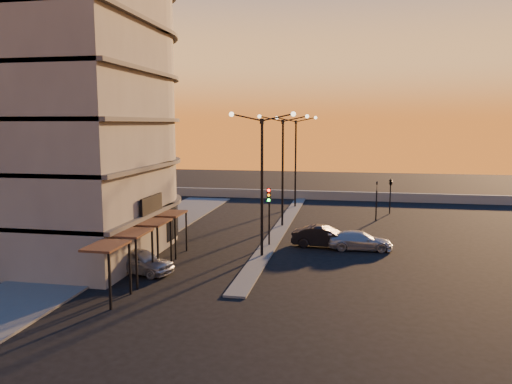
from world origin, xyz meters
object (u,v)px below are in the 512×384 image
object	(u,v)px
car_hatchback	(139,261)
streetlamp_mid	(283,161)
car_wagon	(360,241)
car_sedan	(325,237)
traffic_light_main	(269,207)

from	to	relation	value
car_hatchback	streetlamp_mid	bearing A→B (deg)	-9.30
car_hatchback	car_wagon	xyz separation A→B (m)	(12.88, 8.02, -0.08)
streetlamp_mid	car_sedan	xyz separation A→B (m)	(3.93, -6.55, -4.84)
streetlamp_mid	car_hatchback	bearing A→B (deg)	-113.68
car_hatchback	car_wagon	size ratio (longest dim) A/B	0.95
car_hatchback	car_wagon	distance (m)	15.17
car_hatchback	car_sedan	xyz separation A→B (m)	(10.43, 8.27, 0.02)
streetlamp_mid	car_hatchback	size ratio (longest dim) A/B	2.22
traffic_light_main	car_sedan	size ratio (longest dim) A/B	0.93
streetlamp_mid	car_sedan	bearing A→B (deg)	-59.08
traffic_light_main	car_wagon	world-z (taller)	traffic_light_main
traffic_light_main	car_wagon	bearing A→B (deg)	2.93
car_wagon	streetlamp_mid	bearing A→B (deg)	39.36
streetlamp_mid	car_hatchback	distance (m)	16.90
car_hatchback	car_sedan	size ratio (longest dim) A/B	0.94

